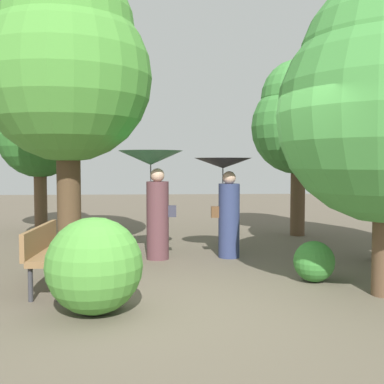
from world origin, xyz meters
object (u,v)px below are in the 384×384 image
(tree_near_left, at_px, (67,62))
(tree_mid_left, at_px, (39,129))
(park_bench, at_px, (52,250))
(tree_mid_right, at_px, (299,118))
(path_marker_post, at_px, (109,267))
(person_right, at_px, (226,191))
(person_left, at_px, (154,183))

(tree_near_left, bearing_deg, tree_mid_left, 112.78)
(park_bench, bearing_deg, tree_mid_right, -45.20)
(tree_mid_right, xyz_separation_m, path_marker_post, (-3.82, -4.60, -2.39))
(tree_mid_right, bearing_deg, park_bench, -136.87)
(path_marker_post, bearing_deg, person_right, 49.96)
(person_right, relative_size, park_bench, 1.17)
(person_right, height_order, tree_near_left, tree_near_left)
(tree_mid_left, height_order, tree_mid_right, tree_mid_right)
(park_bench, bearing_deg, path_marker_post, -107.92)
(path_marker_post, bearing_deg, tree_mid_left, 112.11)
(person_right, height_order, tree_mid_left, tree_mid_left)
(person_right, bearing_deg, tree_mid_left, 51.67)
(path_marker_post, bearing_deg, park_bench, 160.40)
(park_bench, height_order, tree_near_left, tree_near_left)
(park_bench, height_order, tree_mid_right, tree_mid_right)
(path_marker_post, bearing_deg, tree_near_left, 111.31)
(person_left, bearing_deg, tree_mid_right, -49.96)
(person_left, distance_m, path_marker_post, 2.38)
(tree_mid_left, relative_size, tree_mid_right, 0.93)
(tree_mid_right, bearing_deg, tree_near_left, -157.67)
(tree_mid_left, height_order, path_marker_post, tree_mid_left)
(tree_near_left, height_order, tree_mid_right, tree_near_left)
(tree_mid_right, relative_size, path_marker_post, 6.30)
(park_bench, distance_m, tree_mid_left, 6.02)
(tree_mid_right, bearing_deg, person_left, -142.52)
(person_left, bearing_deg, path_marker_post, 168.14)
(tree_near_left, relative_size, tree_mid_left, 1.41)
(tree_mid_left, relative_size, path_marker_post, 5.88)
(tree_mid_left, bearing_deg, person_right, -40.89)
(park_bench, xyz_separation_m, tree_near_left, (-0.22, 2.33, 2.98))
(park_bench, distance_m, tree_mid_right, 6.69)
(person_right, bearing_deg, person_left, 95.50)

